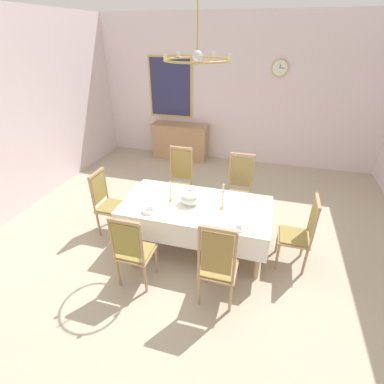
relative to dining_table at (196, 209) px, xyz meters
name	(u,v)px	position (x,y,z in m)	size (l,w,h in m)	color
ground	(197,243)	(0.00, 0.06, -0.70)	(6.71, 7.08, 0.04)	#B5A990
back_wall	(236,93)	(0.00, 3.64, 1.00)	(6.71, 0.08, 3.35)	silver
dining_table	(196,209)	(0.00, 0.00, 0.00)	(2.12, 1.07, 0.75)	#A77B5D
tablecloth	(196,210)	(0.00, 0.00, -0.02)	(2.14, 1.09, 0.37)	white
chair_south_a	(133,250)	(-0.56, -0.94, -0.12)	(0.44, 0.42, 1.09)	#AD8353
chair_north_a	(179,181)	(-0.56, 0.94, -0.08)	(0.44, 0.42, 1.20)	tan
chair_south_b	(218,265)	(0.51, -0.95, -0.08)	(0.44, 0.42, 1.21)	#A48551
chair_north_b	(239,189)	(0.51, 0.94, -0.09)	(0.44, 0.42, 1.19)	tan
chair_head_west	(108,202)	(-1.46, 0.00, -0.13)	(0.42, 0.44, 1.07)	tan
chair_head_east	(300,232)	(1.46, 0.00, -0.12)	(0.42, 0.44, 1.09)	tan
soup_tureen	(190,197)	(-0.09, 0.00, 0.19)	(0.29, 0.29, 0.23)	white
candlestick_west	(171,193)	(-0.38, 0.00, 0.20)	(0.07, 0.07, 0.32)	gold
candlestick_east	(223,199)	(0.38, 0.00, 0.24)	(0.07, 0.07, 0.39)	gold
bowl_near_left	(149,210)	(-0.57, -0.36, 0.10)	(0.20, 0.20, 0.05)	white
bowl_near_right	(239,228)	(0.67, -0.43, 0.09)	(0.14, 0.14, 0.03)	white
spoon_primary	(142,209)	(-0.69, -0.33, 0.08)	(0.06, 0.17, 0.01)	gold
spoon_secondary	(247,229)	(0.77, -0.40, 0.08)	(0.03, 0.18, 0.01)	gold
sideboard	(180,141)	(-1.32, 3.32, -0.22)	(1.44, 0.48, 0.90)	tan
mounted_clock	(280,68)	(0.92, 3.57, 1.57)	(0.35, 0.06, 0.35)	#D1B251
framed_painting	(170,87)	(-1.62, 3.58, 1.06)	(1.11, 0.05, 1.43)	#D1B251
chandelier	(197,59)	(0.00, 0.00, 1.99)	(0.76, 0.76, 0.66)	gold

